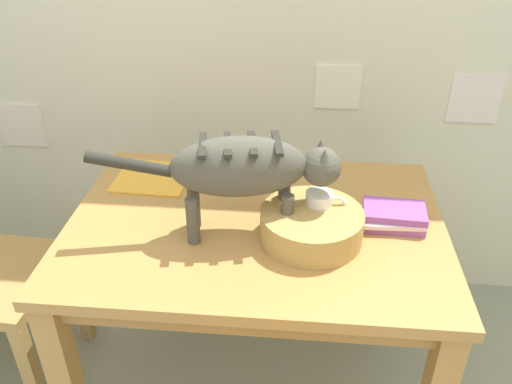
{
  "coord_description": "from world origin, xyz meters",
  "views": [
    {
      "loc": [
        0.15,
        -0.29,
        1.63
      ],
      "look_at": [
        0.03,
        1.0,
        0.83
      ],
      "focal_mm": 36.89,
      "sensor_mm": 36.0,
      "label": 1
    }
  ],
  "objects_px": {
    "saucer_bowl": "(317,223)",
    "coffee_mug": "(320,206)",
    "book_stack": "(393,217)",
    "magazine": "(153,177)",
    "cat": "(247,169)",
    "wicker_basket": "(311,225)",
    "dining_table": "(256,246)"
  },
  "relations": [
    {
      "from": "coffee_mug",
      "to": "magazine",
      "type": "xyz_separation_m",
      "value": [
        -0.56,
        0.25,
        -0.08
      ]
    },
    {
      "from": "magazine",
      "to": "dining_table",
      "type": "bearing_deg",
      "value": -27.79
    },
    {
      "from": "saucer_bowl",
      "to": "magazine",
      "type": "bearing_deg",
      "value": 155.83
    },
    {
      "from": "cat",
      "to": "saucer_bowl",
      "type": "height_order",
      "value": "cat"
    },
    {
      "from": "cat",
      "to": "magazine",
      "type": "height_order",
      "value": "cat"
    },
    {
      "from": "cat",
      "to": "coffee_mug",
      "type": "relative_size",
      "value": 5.7
    },
    {
      "from": "saucer_bowl",
      "to": "coffee_mug",
      "type": "distance_m",
      "value": 0.06
    },
    {
      "from": "cat",
      "to": "saucer_bowl",
      "type": "relative_size",
      "value": 3.51
    },
    {
      "from": "saucer_bowl",
      "to": "wicker_basket",
      "type": "distance_m",
      "value": 0.06
    },
    {
      "from": "saucer_bowl",
      "to": "magazine",
      "type": "height_order",
      "value": "saucer_bowl"
    },
    {
      "from": "book_stack",
      "to": "magazine",
      "type": "bearing_deg",
      "value": 165.14
    },
    {
      "from": "cat",
      "to": "coffee_mug",
      "type": "bearing_deg",
      "value": 89.84
    },
    {
      "from": "dining_table",
      "to": "cat",
      "type": "relative_size",
      "value": 1.65
    },
    {
      "from": "saucer_bowl",
      "to": "coffee_mug",
      "type": "bearing_deg",
      "value": 0.0
    },
    {
      "from": "wicker_basket",
      "to": "saucer_bowl",
      "type": "bearing_deg",
      "value": 68.79
    },
    {
      "from": "coffee_mug",
      "to": "book_stack",
      "type": "xyz_separation_m",
      "value": [
        0.22,
        0.04,
        -0.05
      ]
    },
    {
      "from": "cat",
      "to": "book_stack",
      "type": "height_order",
      "value": "cat"
    },
    {
      "from": "wicker_basket",
      "to": "magazine",
      "type": "bearing_deg",
      "value": 151.07
    },
    {
      "from": "magazine",
      "to": "book_stack",
      "type": "distance_m",
      "value": 0.8
    },
    {
      "from": "magazine",
      "to": "saucer_bowl",
      "type": "bearing_deg",
      "value": -21.21
    },
    {
      "from": "saucer_bowl",
      "to": "book_stack",
      "type": "height_order",
      "value": "book_stack"
    },
    {
      "from": "dining_table",
      "to": "magazine",
      "type": "bearing_deg",
      "value": 149.25
    },
    {
      "from": "dining_table",
      "to": "cat",
      "type": "xyz_separation_m",
      "value": [
        -0.02,
        -0.06,
        0.3
      ]
    },
    {
      "from": "cat",
      "to": "wicker_basket",
      "type": "xyz_separation_m",
      "value": [
        0.18,
        -0.02,
        -0.16
      ]
    },
    {
      "from": "coffee_mug",
      "to": "book_stack",
      "type": "bearing_deg",
      "value": 11.12
    },
    {
      "from": "cat",
      "to": "book_stack",
      "type": "xyz_separation_m",
      "value": [
        0.42,
        0.07,
        -0.18
      ]
    },
    {
      "from": "dining_table",
      "to": "coffee_mug",
      "type": "relative_size",
      "value": 9.39
    },
    {
      "from": "dining_table",
      "to": "magazine",
      "type": "xyz_separation_m",
      "value": [
        -0.37,
        0.22,
        0.1
      ]
    },
    {
      "from": "dining_table",
      "to": "wicker_basket",
      "type": "xyz_separation_m",
      "value": [
        0.16,
        -0.07,
        0.14
      ]
    },
    {
      "from": "dining_table",
      "to": "book_stack",
      "type": "height_order",
      "value": "book_stack"
    },
    {
      "from": "cat",
      "to": "dining_table",
      "type": "bearing_deg",
      "value": 152.72
    },
    {
      "from": "saucer_bowl",
      "to": "magazine",
      "type": "distance_m",
      "value": 0.61
    }
  ]
}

